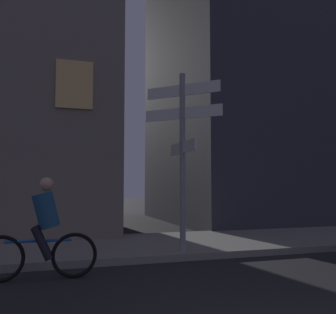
% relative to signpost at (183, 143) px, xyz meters
% --- Properties ---
extents(sidewalk_kerb, '(40.00, 3.31, 0.14)m').
position_rel_signpost_xyz_m(sidewalk_kerb, '(-0.61, 1.34, -2.29)').
color(sidewalk_kerb, gray).
rests_on(sidewalk_kerb, ground_plane).
extents(signpost, '(1.26, 1.46, 3.68)m').
position_rel_signpost_xyz_m(signpost, '(0.00, 0.00, 0.00)').
color(signpost, gray).
rests_on(signpost, sidewalk_kerb).
extents(cyclist, '(1.82, 0.34, 1.61)m').
position_rel_signpost_xyz_m(cyclist, '(-2.72, -0.99, -1.61)').
color(cyclist, black).
rests_on(cyclist, ground_plane).
extents(building_right_block, '(10.97, 7.95, 18.24)m').
position_rel_signpost_xyz_m(building_right_block, '(7.42, 6.81, 6.76)').
color(building_right_block, '#383842').
rests_on(building_right_block, ground_plane).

